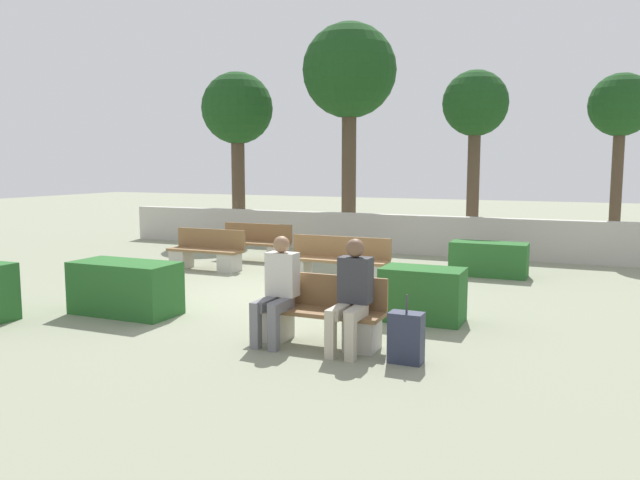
{
  "coord_description": "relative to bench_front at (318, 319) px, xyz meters",
  "views": [
    {
      "loc": [
        4.7,
        -9.1,
        2.17
      ],
      "look_at": [
        0.52,
        0.5,
        0.9
      ],
      "focal_mm": 35.0,
      "sensor_mm": 36.0,
      "label": 1
    }
  ],
  "objects": [
    {
      "name": "bench_right_side",
      "position": [
        -1.32,
        3.87,
        0.01
      ],
      "size": [
        1.97,
        0.48,
        0.83
      ],
      "rotation": [
        0.0,
        0.0,
        0.19
      ],
      "color": "brown",
      "rests_on": "ground_plane"
    },
    {
      "name": "hedge_block_mid_right",
      "position": [
        -3.2,
        0.28,
        0.08
      ],
      "size": [
        1.56,
        0.74,
        0.77
      ],
      "color": "#286028",
      "rests_on": "ground_plane"
    },
    {
      "name": "hedge_block_near_left",
      "position": [
        1.19,
        5.6,
        0.03
      ],
      "size": [
        1.46,
        0.61,
        0.66
      ],
      "color": "#286028",
      "rests_on": "ground_plane"
    },
    {
      "name": "tree_leftmost",
      "position": [
        -6.66,
        9.28,
        3.39
      ],
      "size": [
        2.09,
        2.09,
        4.85
      ],
      "color": "#473828",
      "rests_on": "ground_plane"
    },
    {
      "name": "tree_center_right",
      "position": [
        0.24,
        9.09,
        3.23
      ],
      "size": [
        1.61,
        1.61,
        4.48
      ],
      "color": "#473828",
      "rests_on": "ground_plane"
    },
    {
      "name": "tree_center_left",
      "position": [
        -3.28,
        9.6,
        4.33
      ],
      "size": [
        2.58,
        2.58,
        6.02
      ],
      "color": "#473828",
      "rests_on": "ground_plane"
    },
    {
      "name": "tree_rightmost",
      "position": [
        3.51,
        9.85,
        3.15
      ],
      "size": [
        1.49,
        1.49,
        4.32
      ],
      "color": "#473828",
      "rests_on": "ground_plane"
    },
    {
      "name": "bench_back",
      "position": [
        -4.32,
        4.03,
        0.0
      ],
      "size": [
        1.64,
        0.48,
        0.83
      ],
      "rotation": [
        0.0,
        0.0,
        0.11
      ],
      "color": "brown",
      "rests_on": "ground_plane"
    },
    {
      "name": "person_seated_man",
      "position": [
        0.48,
        -0.13,
        0.42
      ],
      "size": [
        0.38,
        0.63,
        1.32
      ],
      "color": "#B2A893",
      "rests_on": "ground_plane"
    },
    {
      "name": "ground_plane",
      "position": [
        -1.73,
        2.33,
        -0.31
      ],
      "size": [
        60.0,
        60.0,
        0.0
      ],
      "primitive_type": "plane",
      "color": "gray"
    },
    {
      "name": "bench_left_side",
      "position": [
        -4.01,
        5.49,
        0.01
      ],
      "size": [
        1.74,
        0.49,
        0.83
      ],
      "rotation": [
        0.0,
        0.0,
        -0.12
      ],
      "color": "brown",
      "rests_on": "ground_plane"
    },
    {
      "name": "hedge_block_near_right",
      "position": [
        0.88,
        1.61,
        0.07
      ],
      "size": [
        1.12,
        0.64,
        0.75
      ],
      "color": "#286028",
      "rests_on": "ground_plane"
    },
    {
      "name": "bench_front",
      "position": [
        0.0,
        0.0,
        0.0
      ],
      "size": [
        1.62,
        0.49,
        0.83
      ],
      "color": "brown",
      "rests_on": "ground_plane"
    },
    {
      "name": "suitcase",
      "position": [
        1.18,
        -0.29,
        -0.02
      ],
      "size": [
        0.37,
        0.23,
        0.76
      ],
      "color": "#282D42",
      "rests_on": "ground_plane"
    },
    {
      "name": "person_seated_woman",
      "position": [
        -0.48,
        -0.14,
        0.41
      ],
      "size": [
        0.38,
        0.63,
        1.3
      ],
      "color": "slate",
      "rests_on": "ground_plane"
    },
    {
      "name": "perimeter_wall",
      "position": [
        -1.73,
        7.98,
        0.17
      ],
      "size": [
        14.89,
        0.3,
        0.95
      ],
      "color": "#B7B2A8",
      "rests_on": "ground_plane"
    }
  ]
}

